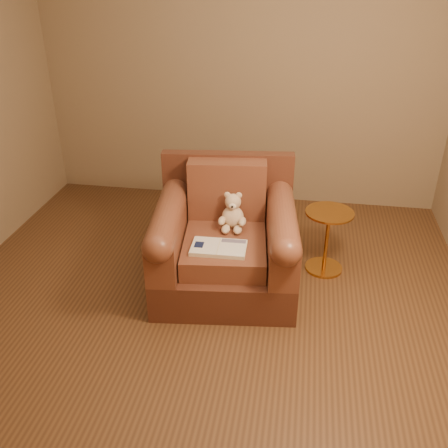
# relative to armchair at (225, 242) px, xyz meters

# --- Properties ---
(floor) EXTENTS (4.00, 4.00, 0.00)m
(floor) POSITION_rel_armchair_xyz_m (-0.10, -0.38, -0.37)
(floor) COLOR brown
(floor) RESTS_ON ground
(room) EXTENTS (4.02, 4.02, 2.71)m
(room) POSITION_rel_armchair_xyz_m (-0.10, -0.38, 1.35)
(room) COLOR #8C7456
(room) RESTS_ON ground
(armchair) EXTENTS (1.16, 1.11, 0.95)m
(armchair) POSITION_rel_armchair_xyz_m (0.00, 0.00, 0.00)
(armchair) COLOR #532A1B
(armchair) RESTS_ON floor
(teddy_bear) EXTENTS (0.21, 0.24, 0.29)m
(teddy_bear) POSITION_rel_armchair_xyz_m (0.04, 0.09, 0.20)
(teddy_bear) COLOR beige
(teddy_bear) RESTS_ON armchair
(guidebook) EXTENTS (0.40, 0.25, 0.03)m
(guidebook) POSITION_rel_armchair_xyz_m (-0.01, -0.26, 0.10)
(guidebook) COLOR beige
(guidebook) RESTS_ON armchair
(side_table) EXTENTS (0.38, 0.38, 0.54)m
(side_table) POSITION_rel_armchair_xyz_m (0.78, 0.31, -0.08)
(side_table) COLOR #C18235
(side_table) RESTS_ON floor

